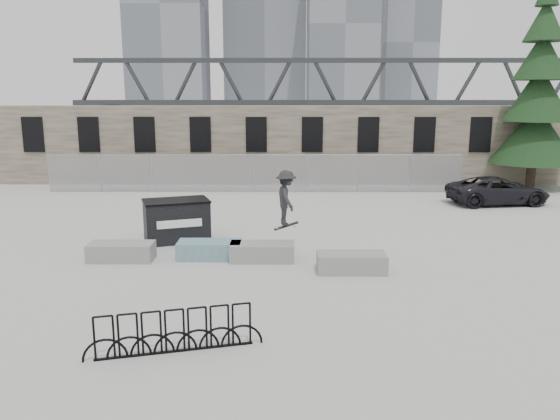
# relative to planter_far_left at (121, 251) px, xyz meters

# --- Properties ---
(ground) EXTENTS (120.00, 120.00, 0.00)m
(ground) POSITION_rel_planter_far_left_xyz_m (3.55, -0.03, -0.30)
(ground) COLOR #ACACA7
(ground) RESTS_ON ground
(stone_wall) EXTENTS (36.00, 2.58, 4.50)m
(stone_wall) POSITION_rel_planter_far_left_xyz_m (3.55, 16.21, 1.96)
(stone_wall) COLOR brown
(stone_wall) RESTS_ON ground
(chainlink_fence) EXTENTS (22.06, 0.06, 2.02)m
(chainlink_fence) POSITION_rel_planter_far_left_xyz_m (3.55, 12.47, 0.74)
(chainlink_fence) COLOR gray
(chainlink_fence) RESTS_ON ground
(planter_far_left) EXTENTS (2.00, 0.90, 0.55)m
(planter_far_left) POSITION_rel_planter_far_left_xyz_m (0.00, 0.00, 0.00)
(planter_far_left) COLOR gray
(planter_far_left) RESTS_ON ground
(planter_center_left) EXTENTS (2.00, 0.90, 0.55)m
(planter_center_left) POSITION_rel_planter_far_left_xyz_m (2.73, 0.23, 0.00)
(planter_center_left) COLOR teal
(planter_center_left) RESTS_ON ground
(planter_center_right) EXTENTS (2.00, 0.90, 0.55)m
(planter_center_right) POSITION_rel_planter_far_left_xyz_m (4.41, 0.01, 0.00)
(planter_center_right) COLOR gray
(planter_center_right) RESTS_ON ground
(planter_offset) EXTENTS (2.00, 0.90, 0.55)m
(planter_offset) POSITION_rel_planter_far_left_xyz_m (7.07, -1.11, 0.00)
(planter_offset) COLOR gray
(planter_offset) RESTS_ON ground
(dumpster) EXTENTS (2.58, 2.04, 1.48)m
(dumpster) POSITION_rel_planter_far_left_xyz_m (1.30, 2.37, 0.45)
(dumpster) COLOR black
(dumpster) RESTS_ON ground
(bike_rack) EXTENTS (3.49, 0.94, 0.90)m
(bike_rack) POSITION_rel_planter_far_left_xyz_m (2.90, -6.27, 0.14)
(bike_rack) COLOR black
(bike_rack) RESTS_ON ground
(spruce_tree) EXTENTS (4.62, 4.62, 11.50)m
(spruce_tree) POSITION_rel_planter_far_left_xyz_m (18.92, 13.85, 4.49)
(spruce_tree) COLOR #38281E
(spruce_tree) RESTS_ON ground
(skyline_towers) EXTENTS (58.00, 28.00, 48.00)m
(skyline_towers) POSITION_rel_planter_far_left_xyz_m (2.54, 93.79, 20.49)
(skyline_towers) COLOR slate
(skyline_towers) RESTS_ON ground
(truss_bridge) EXTENTS (70.00, 3.00, 9.80)m
(truss_bridge) POSITION_rel_planter_far_left_xyz_m (13.55, 54.97, 3.83)
(truss_bridge) COLOR #2D3033
(truss_bridge) RESTS_ON ground
(suv) EXTENTS (4.94, 2.75, 1.31)m
(suv) POSITION_rel_planter_far_left_xyz_m (15.30, 9.20, 0.35)
(suv) COLOR black
(suv) RESTS_ON ground
(skateboarder) EXTENTS (0.91, 1.26, 1.92)m
(skateboarder) POSITION_rel_planter_far_left_xyz_m (5.16, 0.51, 1.60)
(skateboarder) COLOR #242426
(skateboarder) RESTS_ON ground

